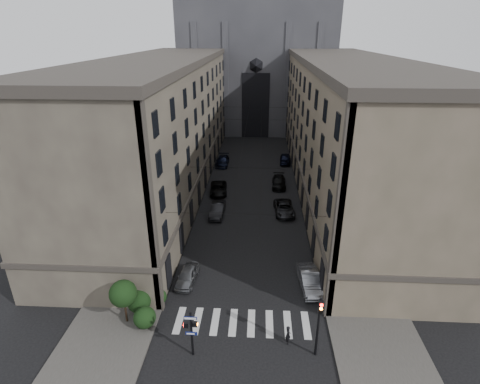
% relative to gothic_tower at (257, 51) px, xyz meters
% --- Properties ---
extents(ground, '(260.00, 260.00, 0.00)m').
position_rel_gothic_tower_xyz_m(ground, '(0.00, -74.96, -17.80)').
color(ground, black).
rests_on(ground, ground).
extents(sidewalk_left, '(7.00, 80.00, 0.15)m').
position_rel_gothic_tower_xyz_m(sidewalk_left, '(-10.50, -38.96, -17.72)').
color(sidewalk_left, '#383533').
rests_on(sidewalk_left, ground).
extents(sidewalk_right, '(7.00, 80.00, 0.15)m').
position_rel_gothic_tower_xyz_m(sidewalk_right, '(10.50, -38.96, -17.72)').
color(sidewalk_right, '#383533').
rests_on(sidewalk_right, ground).
extents(zebra_crossing, '(11.00, 3.20, 0.01)m').
position_rel_gothic_tower_xyz_m(zebra_crossing, '(0.00, -69.96, -17.79)').
color(zebra_crossing, beige).
rests_on(zebra_crossing, ground).
extents(building_left, '(13.60, 60.60, 18.85)m').
position_rel_gothic_tower_xyz_m(building_left, '(-13.44, -38.96, -8.45)').
color(building_left, '#453D34').
rests_on(building_left, ground).
extents(building_right, '(13.60, 60.60, 18.85)m').
position_rel_gothic_tower_xyz_m(building_right, '(13.44, -38.96, -8.45)').
color(building_right, brown).
rests_on(building_right, ground).
extents(gothic_tower, '(35.00, 23.00, 58.00)m').
position_rel_gothic_tower_xyz_m(gothic_tower, '(0.00, 0.00, 0.00)').
color(gothic_tower, '#2D2D33').
rests_on(gothic_tower, ground).
extents(pedestrian_signal_left, '(1.02, 0.38, 4.00)m').
position_rel_gothic_tower_xyz_m(pedestrian_signal_left, '(-3.51, -73.46, -15.48)').
color(pedestrian_signal_left, black).
rests_on(pedestrian_signal_left, ground).
extents(traffic_light_right, '(0.34, 0.50, 5.20)m').
position_rel_gothic_tower_xyz_m(traffic_light_right, '(5.60, -73.04, -14.51)').
color(traffic_light_right, black).
rests_on(traffic_light_right, ground).
extents(shrub_cluster, '(3.90, 4.40, 3.90)m').
position_rel_gothic_tower_xyz_m(shrub_cluster, '(-8.72, -69.95, -16.00)').
color(shrub_cluster, black).
rests_on(shrub_cluster, sidewalk_left).
extents(tram_wires, '(14.00, 60.00, 0.43)m').
position_rel_gothic_tower_xyz_m(tram_wires, '(0.00, -39.33, -10.55)').
color(tram_wires, black).
rests_on(tram_wires, ground).
extents(car_left_near, '(2.07, 4.31, 1.42)m').
position_rel_gothic_tower_xyz_m(car_left_near, '(-5.52, -64.77, -17.09)').
color(car_left_near, slate).
rests_on(car_left_near, ground).
extents(car_left_midnear, '(1.84, 4.84, 1.57)m').
position_rel_gothic_tower_xyz_m(car_left_midnear, '(-4.20, -50.54, -17.01)').
color(car_left_midnear, black).
rests_on(car_left_midnear, ground).
extents(car_left_midfar, '(2.87, 5.44, 1.46)m').
position_rel_gothic_tower_xyz_m(car_left_midfar, '(-4.84, -43.22, -17.07)').
color(car_left_midfar, black).
rests_on(car_left_midfar, ground).
extents(car_left_far, '(2.21, 5.31, 1.53)m').
position_rel_gothic_tower_xyz_m(car_left_far, '(-5.50, -30.58, -17.03)').
color(car_left_far, black).
rests_on(car_left_far, ground).
extents(car_right_near, '(2.16, 5.06, 1.62)m').
position_rel_gothic_tower_xyz_m(car_right_near, '(6.07, -64.97, -16.99)').
color(car_right_near, slate).
rests_on(car_right_near, ground).
extents(car_right_midnear, '(2.78, 5.44, 1.47)m').
position_rel_gothic_tower_xyz_m(car_right_midnear, '(4.51, -49.47, -17.06)').
color(car_right_midnear, black).
rests_on(car_right_midnear, ground).
extents(car_right_midfar, '(2.21, 5.15, 1.48)m').
position_rel_gothic_tower_xyz_m(car_right_midfar, '(4.20, -40.21, -17.06)').
color(car_right_midfar, black).
rests_on(car_right_midfar, ground).
extents(car_right_far, '(2.13, 4.77, 1.59)m').
position_rel_gothic_tower_xyz_m(car_right_far, '(5.80, -28.98, -17.00)').
color(car_right_far, black).
rests_on(car_right_far, ground).
extents(pedestrian, '(0.54, 0.68, 1.62)m').
position_rel_gothic_tower_xyz_m(pedestrian, '(3.61, -71.96, -16.99)').
color(pedestrian, black).
rests_on(pedestrian, ground).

